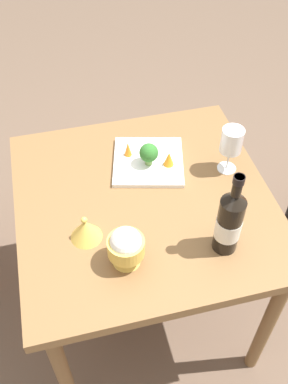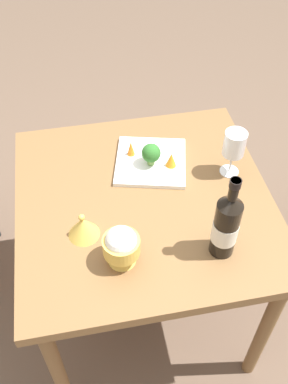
{
  "view_description": "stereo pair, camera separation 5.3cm",
  "coord_description": "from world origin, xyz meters",
  "px_view_note": "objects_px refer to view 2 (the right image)",
  "views": [
    {
      "loc": [
        0.24,
        0.96,
        1.85
      ],
      "look_at": [
        0.0,
        0.0,
        0.77
      ],
      "focal_mm": 41.11,
      "sensor_mm": 36.0,
      "label": 1
    },
    {
      "loc": [
        0.19,
        0.97,
        1.85
      ],
      "look_at": [
        0.0,
        0.0,
        0.77
      ],
      "focal_mm": 41.11,
      "sensor_mm": 36.0,
      "label": 2
    }
  ],
  "objects_px": {
    "wine_glass": "(234,145)",
    "carrot_garnish_right": "(131,148)",
    "carrot_garnish_left": "(171,160)",
    "rice_bowl": "(121,246)",
    "serving_plate": "(151,162)",
    "wine_bottle": "(226,225)",
    "broccoli_floret": "(151,153)",
    "rice_bowl_lid": "(83,227)"
  },
  "relations": [
    {
      "from": "carrot_garnish_left",
      "to": "carrot_garnish_right",
      "type": "height_order",
      "value": "carrot_garnish_right"
    },
    {
      "from": "rice_bowl",
      "to": "carrot_garnish_left",
      "type": "relative_size",
      "value": 2.5
    },
    {
      "from": "carrot_garnish_left",
      "to": "wine_bottle",
      "type": "bearing_deg",
      "value": 100.64
    },
    {
      "from": "rice_bowl_lid",
      "to": "carrot_garnish_right",
      "type": "bearing_deg",
      "value": -122.67
    },
    {
      "from": "rice_bowl",
      "to": "carrot_garnish_left",
      "type": "xyz_separation_m",
      "value": [
        -0.23,
        -0.36,
        -0.03
      ]
    },
    {
      "from": "rice_bowl",
      "to": "rice_bowl_lid",
      "type": "bearing_deg",
      "value": -49.23
    },
    {
      "from": "serving_plate",
      "to": "carrot_garnish_left",
      "type": "xyz_separation_m",
      "value": [
        -0.07,
        0.04,
        0.04
      ]
    },
    {
      "from": "rice_bowl_lid",
      "to": "carrot_garnish_right",
      "type": "xyz_separation_m",
      "value": [
        -0.21,
        -0.32,
        0.01
      ]
    },
    {
      "from": "serving_plate",
      "to": "broccoli_floret",
      "type": "xyz_separation_m",
      "value": [
        0.0,
        0.02,
        0.06
      ]
    },
    {
      "from": "wine_glass",
      "to": "broccoli_floret",
      "type": "xyz_separation_m",
      "value": [
        0.27,
        -0.08,
        -0.06
      ]
    },
    {
      "from": "wine_glass",
      "to": "rice_bowl_lid",
      "type": "bearing_deg",
      "value": 18.53
    },
    {
      "from": "serving_plate",
      "to": "carrot_garnish_right",
      "type": "xyz_separation_m",
      "value": [
        0.07,
        -0.05,
        0.04
      ]
    },
    {
      "from": "wine_glass",
      "to": "serving_plate",
      "type": "xyz_separation_m",
      "value": [
        0.27,
        -0.1,
        -0.12
      ]
    },
    {
      "from": "wine_bottle",
      "to": "serving_plate",
      "type": "distance_m",
      "value": 0.45
    },
    {
      "from": "wine_bottle",
      "to": "serving_plate",
      "type": "relative_size",
      "value": 1.01
    },
    {
      "from": "rice_bowl_lid",
      "to": "wine_glass",
      "type": "bearing_deg",
      "value": -161.47
    },
    {
      "from": "wine_glass",
      "to": "serving_plate",
      "type": "bearing_deg",
      "value": -19.7
    },
    {
      "from": "carrot_garnish_right",
      "to": "broccoli_floret",
      "type": "bearing_deg",
      "value": 134.58
    },
    {
      "from": "rice_bowl",
      "to": "serving_plate",
      "type": "relative_size",
      "value": 0.47
    },
    {
      "from": "wine_bottle",
      "to": "rice_bowl",
      "type": "height_order",
      "value": "wine_bottle"
    },
    {
      "from": "wine_glass",
      "to": "carrot_garnish_right",
      "type": "xyz_separation_m",
      "value": [
        0.33,
        -0.14,
        -0.08
      ]
    },
    {
      "from": "broccoli_floret",
      "to": "carrot_garnish_right",
      "type": "bearing_deg",
      "value": -45.42
    },
    {
      "from": "wine_glass",
      "to": "rice_bowl",
      "type": "height_order",
      "value": "wine_glass"
    },
    {
      "from": "wine_glass",
      "to": "rice_bowl",
      "type": "bearing_deg",
      "value": 34.53
    },
    {
      "from": "wine_bottle",
      "to": "rice_bowl",
      "type": "bearing_deg",
      "value": -3.53
    },
    {
      "from": "wine_glass",
      "to": "carrot_garnish_left",
      "type": "relative_size",
      "value": 3.16
    },
    {
      "from": "wine_bottle",
      "to": "carrot_garnish_left",
      "type": "distance_m",
      "value": 0.39
    },
    {
      "from": "wine_bottle",
      "to": "carrot_garnish_left",
      "type": "height_order",
      "value": "wine_bottle"
    },
    {
      "from": "rice_bowl",
      "to": "broccoli_floret",
      "type": "distance_m",
      "value": 0.41
    },
    {
      "from": "serving_plate",
      "to": "carrot_garnish_right",
      "type": "bearing_deg",
      "value": -34.7
    },
    {
      "from": "rice_bowl",
      "to": "carrot_garnish_right",
      "type": "bearing_deg",
      "value": -103.19
    },
    {
      "from": "serving_plate",
      "to": "broccoli_floret",
      "type": "height_order",
      "value": "broccoli_floret"
    },
    {
      "from": "broccoli_floret",
      "to": "carrot_garnish_right",
      "type": "xyz_separation_m",
      "value": [
        0.06,
        -0.06,
        -0.02
      ]
    },
    {
      "from": "wine_bottle",
      "to": "rice_bowl",
      "type": "relative_size",
      "value": 2.16
    },
    {
      "from": "wine_bottle",
      "to": "serving_plate",
      "type": "height_order",
      "value": "wine_bottle"
    },
    {
      "from": "carrot_garnish_left",
      "to": "broccoli_floret",
      "type": "bearing_deg",
      "value": -18.01
    },
    {
      "from": "rice_bowl",
      "to": "carrot_garnish_right",
      "type": "height_order",
      "value": "rice_bowl"
    },
    {
      "from": "wine_glass",
      "to": "rice_bowl",
      "type": "distance_m",
      "value": 0.53
    },
    {
      "from": "wine_bottle",
      "to": "rice_bowl_lid",
      "type": "height_order",
      "value": "wine_bottle"
    },
    {
      "from": "rice_bowl_lid",
      "to": "broccoli_floret",
      "type": "bearing_deg",
      "value": -136.06
    },
    {
      "from": "serving_plate",
      "to": "carrot_garnish_right",
      "type": "relative_size",
      "value": 5.17
    },
    {
      "from": "wine_glass",
      "to": "rice_bowl",
      "type": "xyz_separation_m",
      "value": [
        0.44,
        0.3,
        -0.05
      ]
    }
  ]
}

